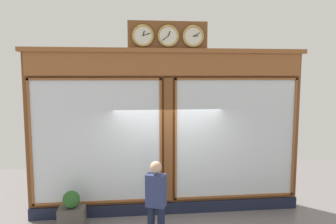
{
  "coord_description": "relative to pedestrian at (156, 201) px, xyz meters",
  "views": [
    {
      "loc": [
        0.82,
        7.3,
        3.28
      ],
      "look_at": [
        0.0,
        0.0,
        2.44
      ],
      "focal_mm": 34.36,
      "sensor_mm": 36.0,
      "label": 1
    }
  ],
  "objects": [
    {
      "name": "shop_facade",
      "position": [
        -0.39,
        -1.61,
        1.04
      ],
      "size": [
        6.51,
        0.42,
        4.49
      ],
      "color": "brown",
      "rests_on": "ground_plane"
    },
    {
      "name": "planter_box",
      "position": [
        1.74,
        -0.97,
        -0.7
      ],
      "size": [
        0.56,
        0.36,
        0.46
      ],
      "primitive_type": "cube",
      "color": "#4C4742",
      "rests_on": "ground_plane"
    },
    {
      "name": "planter_shrub",
      "position": [
        1.74,
        -0.97,
        -0.28
      ],
      "size": [
        0.37,
        0.37,
        0.37
      ],
      "primitive_type": "sphere",
      "color": "#285623",
      "rests_on": "planter_box"
    },
    {
      "name": "pedestrian",
      "position": [
        0.0,
        0.0,
        0.0
      ],
      "size": [
        0.42,
        0.34,
        1.69
      ],
      "color": "#191E38",
      "rests_on": "ground_plane"
    }
  ]
}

